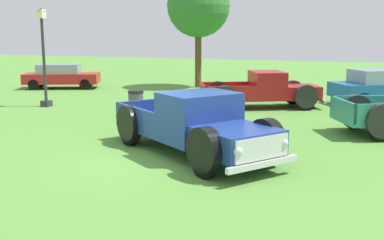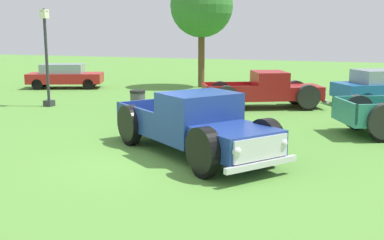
{
  "view_description": "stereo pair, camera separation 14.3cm",
  "coord_description": "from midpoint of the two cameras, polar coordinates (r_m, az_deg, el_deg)",
  "views": [
    {
      "loc": [
        4.7,
        -10.36,
        3.18
      ],
      "look_at": [
        0.69,
        0.95,
        0.9
      ],
      "focal_mm": 44.44,
      "sensor_mm": 36.0,
      "label": 1
    },
    {
      "loc": [
        4.84,
        -10.31,
        3.18
      ],
      "look_at": [
        0.69,
        0.95,
        0.9
      ],
      "focal_mm": 44.44,
      "sensor_mm": 36.0,
      "label": 2
    }
  ],
  "objects": [
    {
      "name": "lamp_post_near",
      "position": [
        20.78,
        -16.88,
        7.43
      ],
      "size": [
        0.36,
        0.36,
        4.07
      ],
      "color": "#2D2D33",
      "rests_on": "ground_plane"
    },
    {
      "name": "ground_plane",
      "position": [
        11.82,
        -4.4,
        -4.88
      ],
      "size": [
        80.0,
        80.0,
        0.0
      ],
      "primitive_type": "plane",
      "color": "#548C38"
    },
    {
      "name": "pickup_truck_foreground",
      "position": [
        11.92,
        1.38,
        -0.84
      ],
      "size": [
        5.45,
        4.71,
        1.65
      ],
      "color": "navy",
      "rests_on": "ground_plane"
    },
    {
      "name": "trash_can",
      "position": [
        18.01,
        -6.3,
        2.08
      ],
      "size": [
        0.59,
        0.59,
        0.95
      ],
      "color": "#4C4C51",
      "rests_on": "ground_plane"
    },
    {
      "name": "pickup_truck_behind_left",
      "position": [
        19.89,
        9.62,
        3.5
      ],
      "size": [
        5.19,
        3.68,
        1.5
      ],
      "color": "maroon",
      "rests_on": "ground_plane"
    },
    {
      "name": "oak_tree_west",
      "position": [
        26.72,
        1.31,
        13.51
      ],
      "size": [
        3.46,
        3.46,
        6.22
      ],
      "color": "brown",
      "rests_on": "ground_plane"
    },
    {
      "name": "sedan_distant_a",
      "position": [
        27.21,
        -14.89,
        5.18
      ],
      "size": [
        4.32,
        3.04,
        1.34
      ],
      "color": "#B21E1E",
      "rests_on": "ground_plane"
    }
  ]
}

